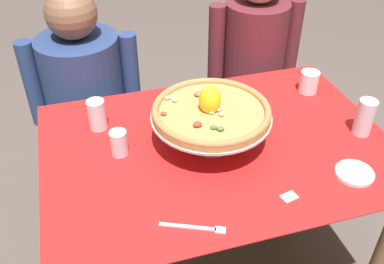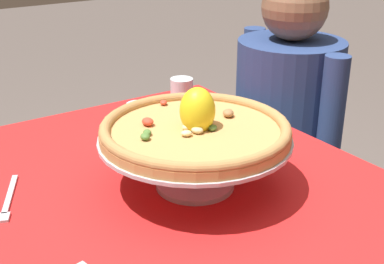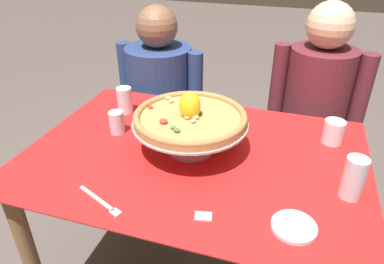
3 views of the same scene
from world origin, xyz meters
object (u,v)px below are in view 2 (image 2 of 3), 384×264
at_px(pizza, 195,128).
at_px(dinner_fork, 8,200).
at_px(pizza_stand, 195,150).
at_px(diner_left, 285,137).
at_px(water_glass_side_left, 138,122).
at_px(water_glass_back_left, 182,100).

bearing_deg(pizza, dinner_fork, -114.04).
height_order(pizza_stand, pizza, pizza).
xyz_separation_m(pizza_stand, diner_left, (-0.40, 0.67, -0.28)).
xyz_separation_m(water_glass_side_left, dinner_fork, (0.16, -0.40, -0.04)).
height_order(pizza, dinner_fork, pizza).
bearing_deg(dinner_fork, water_glass_side_left, 111.47).
bearing_deg(water_glass_back_left, diner_left, 93.37).
bearing_deg(water_glass_side_left, pizza_stand, -5.62).
bearing_deg(diner_left, pizza, -59.02).
distance_m(pizza, dinner_fork, 0.43).
relative_size(water_glass_back_left, water_glass_side_left, 1.27).
height_order(pizza, water_glass_side_left, pizza).
bearing_deg(water_glass_side_left, diner_left, 97.17).
distance_m(pizza_stand, water_glass_back_left, 0.43).
relative_size(dinner_fork, diner_left, 0.16).
distance_m(water_glass_back_left, diner_left, 0.52).
distance_m(pizza_stand, water_glass_side_left, 0.33).
distance_m(water_glass_side_left, dinner_fork, 0.43).
xyz_separation_m(water_glass_side_left, diner_left, (-0.08, 0.64, -0.23)).
bearing_deg(pizza, pizza_stand, -45.16).
bearing_deg(pizza, diner_left, 120.98).
bearing_deg(pizza_stand, dinner_fork, -114.16).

